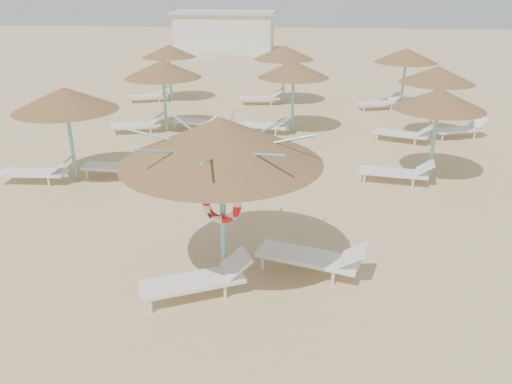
{
  "coord_description": "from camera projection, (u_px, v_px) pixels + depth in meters",
  "views": [
    {
      "loc": [
        0.95,
        -8.53,
        5.35
      ],
      "look_at": [
        -0.0,
        1.08,
        1.3
      ],
      "focal_mm": 35.0,
      "sensor_mm": 36.0,
      "label": 1
    }
  ],
  "objects": [
    {
      "name": "main_palapa",
      "position": [
        221.0,
        141.0,
        8.67
      ],
      "size": [
        3.61,
        3.61,
        3.24
      ],
      "color": "#6EBDBF",
      "rests_on": "ground"
    },
    {
      "name": "lounger_main_b",
      "position": [
        315.0,
        257.0,
        9.81
      ],
      "size": [
        2.27,
        1.24,
        0.79
      ],
      "rotation": [
        0.0,
        0.0,
        -0.29
      ],
      "color": "white",
      "rests_on": "ground"
    },
    {
      "name": "ground",
      "position": [
        251.0,
        273.0,
        9.98
      ],
      "size": [
        120.0,
        120.0,
        0.0
      ],
      "primitive_type": "plane",
      "color": "tan",
      "rests_on": "ground"
    },
    {
      "name": "lounger_main_a",
      "position": [
        200.0,
        279.0,
        9.12
      ],
      "size": [
        2.11,
        1.41,
        0.74
      ],
      "rotation": [
        0.0,
        0.0,
        0.43
      ],
      "color": "white",
      "rests_on": "ground"
    },
    {
      "name": "service_hut",
      "position": [
        225.0,
        31.0,
        42.02
      ],
      "size": [
        8.4,
        4.4,
        3.25
      ],
      "color": "silver",
      "rests_on": "ground"
    },
    {
      "name": "palapa_field",
      "position": [
        296.0,
        72.0,
        18.46
      ],
      "size": [
        19.61,
        13.6,
        2.72
      ],
      "color": "#6EBDBF",
      "rests_on": "ground"
    }
  ]
}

